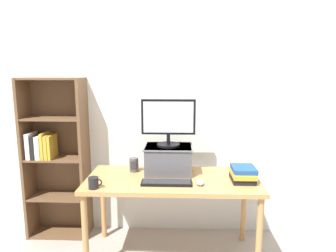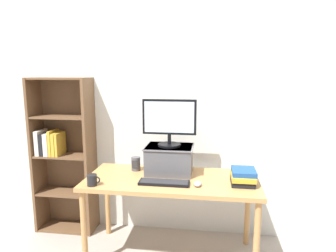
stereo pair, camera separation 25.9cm
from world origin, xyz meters
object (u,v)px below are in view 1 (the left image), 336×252
(desk, at_px, (172,187))
(riser_box, at_px, (168,159))
(computer_mouse, at_px, (200,183))
(book_stack, at_px, (243,174))
(bookshelf_unit, at_px, (55,156))
(desk_speaker, at_px, (134,165))
(keyboard, at_px, (167,183))
(coffee_mug, at_px, (94,183))
(computer_monitor, at_px, (168,121))

(desk, relative_size, riser_box, 3.42)
(computer_mouse, distance_m, book_stack, 0.38)
(riser_box, xyz_separation_m, book_stack, (0.64, -0.19, -0.07))
(bookshelf_unit, bearing_deg, desk_speaker, -12.91)
(keyboard, relative_size, computer_mouse, 4.03)
(keyboard, xyz_separation_m, computer_mouse, (0.28, -0.00, 0.01))
(bookshelf_unit, height_order, book_stack, bookshelf_unit)
(desk, height_order, book_stack, book_stack)
(keyboard, xyz_separation_m, coffee_mug, (-0.57, -0.12, 0.03))
(computer_monitor, relative_size, desk_speaker, 3.74)
(desk_speaker, bearing_deg, riser_box, -4.17)
(computer_monitor, bearing_deg, keyboard, -90.73)
(computer_mouse, bearing_deg, desk, 147.75)
(desk, height_order, computer_mouse, computer_mouse)
(riser_box, xyz_separation_m, coffee_mug, (-0.58, -0.40, -0.09))
(bookshelf_unit, bearing_deg, coffee_mug, -47.33)
(desk, distance_m, riser_box, 0.26)
(riser_box, height_order, computer_monitor, computer_monitor)
(computer_mouse, xyz_separation_m, desk_speaker, (-0.59, 0.31, 0.05))
(computer_monitor, xyz_separation_m, coffee_mug, (-0.58, -0.40, -0.44))
(coffee_mug, distance_m, desk_speaker, 0.50)
(bookshelf_unit, relative_size, keyboard, 3.82)
(book_stack, bearing_deg, desk, 175.71)
(desk, distance_m, desk_speaker, 0.42)
(bookshelf_unit, relative_size, computer_mouse, 15.42)
(coffee_mug, bearing_deg, computer_mouse, 7.53)
(riser_box, height_order, keyboard, riser_box)
(computer_mouse, bearing_deg, desk_speaker, 152.12)
(computer_monitor, height_order, coffee_mug, computer_monitor)
(computer_monitor, distance_m, keyboard, 0.55)
(bookshelf_unit, distance_m, keyboard, 1.25)
(desk, relative_size, computer_monitor, 3.10)
(computer_monitor, height_order, computer_mouse, computer_monitor)
(desk_speaker, bearing_deg, desk, -24.84)
(computer_mouse, height_order, book_stack, book_stack)
(computer_monitor, distance_m, coffee_mug, 0.83)
(computer_mouse, height_order, coffee_mug, coffee_mug)
(computer_mouse, distance_m, coffee_mug, 0.86)
(riser_box, relative_size, computer_monitor, 0.91)
(computer_monitor, distance_m, computer_mouse, 0.61)
(riser_box, bearing_deg, bookshelf_unit, 169.50)
(bookshelf_unit, bearing_deg, riser_box, -10.50)
(keyboard, bearing_deg, computer_monitor, 89.27)
(computer_mouse, distance_m, desk_speaker, 0.67)
(riser_box, height_order, computer_mouse, riser_box)
(book_stack, relative_size, desk_speaker, 1.91)
(keyboard, bearing_deg, bookshelf_unit, 156.34)
(keyboard, distance_m, computer_mouse, 0.28)
(book_stack, height_order, desk_speaker, desk_speaker)
(computer_mouse, bearing_deg, riser_box, 133.16)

